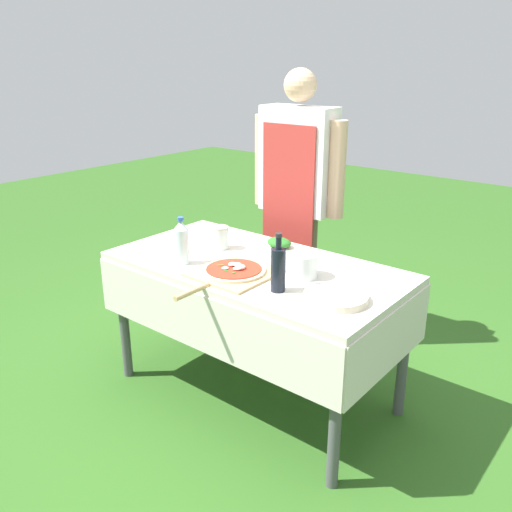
% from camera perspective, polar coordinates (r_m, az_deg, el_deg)
% --- Properties ---
extents(ground_plane, '(12.00, 12.00, 0.00)m').
position_cam_1_polar(ground_plane, '(2.97, -0.05, -14.16)').
color(ground_plane, '#2D5B1E').
extents(prep_table, '(1.46, 0.76, 0.73)m').
position_cam_1_polar(prep_table, '(2.66, -0.05, -2.69)').
color(prep_table, beige).
rests_on(prep_table, ground).
extents(person_cook, '(0.61, 0.21, 1.62)m').
position_cam_1_polar(person_cook, '(3.22, 4.37, 7.28)').
color(person_cook, '#70604C').
rests_on(person_cook, ground).
extents(pizza_on_peel, '(0.35, 0.54, 0.06)m').
position_cam_1_polar(pizza_on_peel, '(2.49, -2.48, -1.69)').
color(pizza_on_peel, tan).
rests_on(pizza_on_peel, prep_table).
extents(oil_bottle, '(0.06, 0.06, 0.26)m').
position_cam_1_polar(oil_bottle, '(2.29, 2.35, -1.32)').
color(oil_bottle, black).
rests_on(oil_bottle, prep_table).
extents(water_bottle, '(0.07, 0.07, 0.23)m').
position_cam_1_polar(water_bottle, '(2.62, -7.84, 1.48)').
color(water_bottle, silver).
rests_on(water_bottle, prep_table).
extents(herb_container, '(0.17, 0.13, 0.06)m').
position_cam_1_polar(herb_container, '(2.83, 2.45, 1.35)').
color(herb_container, silver).
rests_on(herb_container, prep_table).
extents(mixing_tub, '(0.13, 0.13, 0.11)m').
position_cam_1_polar(mixing_tub, '(2.46, 5.01, -0.98)').
color(mixing_tub, silver).
rests_on(mixing_tub, prep_table).
extents(plate_stack, '(0.27, 0.27, 0.03)m').
position_cam_1_polar(plate_stack, '(2.25, 8.40, -4.29)').
color(plate_stack, beige).
rests_on(plate_stack, prep_table).
extents(sauce_jar, '(0.09, 0.09, 0.12)m').
position_cam_1_polar(sauce_jar, '(2.82, -3.78, 1.82)').
color(sauce_jar, silver).
rests_on(sauce_jar, prep_table).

